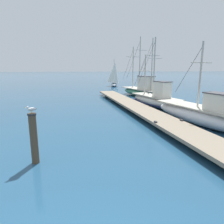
% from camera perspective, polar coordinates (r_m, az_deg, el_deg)
% --- Properties ---
extents(floating_dock, '(3.15, 22.86, 0.53)m').
position_cam_1_polar(floating_dock, '(15.51, 7.57, 1.16)').
color(floating_dock, gray).
rests_on(floating_dock, ground).
extents(fishing_boat_0, '(3.50, 7.75, 4.87)m').
position_cam_1_polar(fishing_boat_0, '(13.11, 24.47, -0.65)').
color(fishing_boat_0, silver).
rests_on(fishing_boat_0, ground).
extents(fishing_boat_1, '(3.09, 7.11, 5.98)m').
position_cam_1_polar(fishing_boat_1, '(18.42, 12.32, 3.56)').
color(fishing_boat_1, silver).
rests_on(fishing_boat_1, ground).
extents(fishing_boat_2, '(3.72, 8.18, 6.96)m').
position_cam_1_polar(fishing_boat_2, '(24.59, 8.37, 6.17)').
color(fishing_boat_2, '#337556').
rests_on(fishing_boat_2, ground).
extents(mooring_piling, '(0.30, 0.30, 1.83)m').
position_cam_1_polar(mooring_piling, '(7.62, -21.37, -6.83)').
color(mooring_piling, '#4C3D2D').
rests_on(mooring_piling, ground).
extents(perched_seagull, '(0.35, 0.26, 0.27)m').
position_cam_1_polar(perched_seagull, '(7.36, -21.95, 0.77)').
color(perched_seagull, gold).
rests_on(perched_seagull, mooring_piling).
extents(distant_sailboat, '(3.13, 4.64, 4.98)m').
position_cam_1_polar(distant_sailboat, '(38.31, 0.57, 10.74)').
color(distant_sailboat, silver).
rests_on(distant_sailboat, ground).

